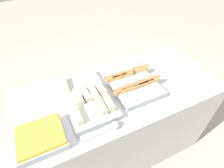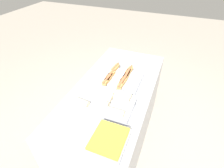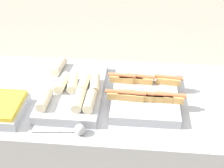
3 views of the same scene
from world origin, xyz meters
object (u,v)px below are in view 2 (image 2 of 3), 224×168
(tray_hotdogs, at_px, (118,78))
(serving_spoon_near, at_px, (139,106))
(tray_wraps, at_px, (104,101))
(tray_side_front, at_px, (109,141))

(tray_hotdogs, height_order, serving_spoon_near, tray_hotdogs)
(tray_wraps, bearing_deg, serving_spoon_near, -76.57)
(tray_hotdogs, distance_m, tray_wraps, 0.38)
(tray_side_front, xyz_separation_m, serving_spoon_near, (0.43, -0.11, -0.01))
(serving_spoon_near, bearing_deg, tray_wraps, 103.43)
(tray_side_front, bearing_deg, tray_wraps, 27.92)
(tray_wraps, xyz_separation_m, serving_spoon_near, (0.07, -0.29, -0.01))
(tray_wraps, bearing_deg, tray_side_front, -152.08)
(tray_side_front, distance_m, serving_spoon_near, 0.44)
(tray_hotdogs, bearing_deg, tray_side_front, -165.21)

